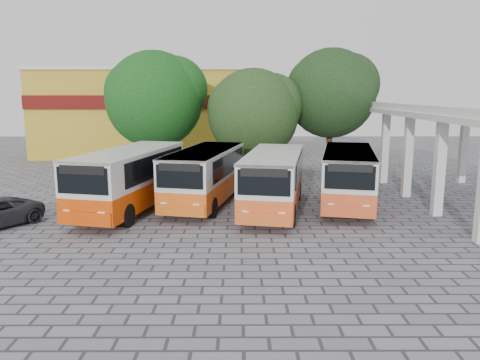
{
  "coord_description": "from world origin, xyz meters",
  "views": [
    {
      "loc": [
        -2.0,
        -20.73,
        6.0
      ],
      "look_at": [
        -1.92,
        3.39,
        1.5
      ],
      "focal_mm": 35.0,
      "sensor_mm": 36.0,
      "label": 1
    }
  ],
  "objects_px": {
    "bus_centre_right": "(274,178)",
    "bus_centre_left": "(205,173)",
    "bus_far_right": "(348,174)",
    "bus_far_left": "(130,176)"
  },
  "relations": [
    {
      "from": "bus_far_left",
      "to": "bus_centre_left",
      "type": "xyz_separation_m",
      "value": [
        3.76,
        1.41,
        -0.09
      ]
    },
    {
      "from": "bus_far_right",
      "to": "bus_centre_right",
      "type": "bearing_deg",
      "value": -150.52
    },
    {
      "from": "bus_centre_right",
      "to": "bus_centre_left",
      "type": "bearing_deg",
      "value": 167.08
    },
    {
      "from": "bus_far_left",
      "to": "bus_centre_right",
      "type": "xyz_separation_m",
      "value": [
        7.35,
        -0.11,
        -0.08
      ]
    },
    {
      "from": "bus_far_left",
      "to": "bus_centre_left",
      "type": "distance_m",
      "value": 4.01
    },
    {
      "from": "bus_far_left",
      "to": "bus_centre_left",
      "type": "relative_size",
      "value": 1.06
    },
    {
      "from": "bus_far_left",
      "to": "bus_far_right",
      "type": "distance_m",
      "value": 11.49
    },
    {
      "from": "bus_centre_right",
      "to": "bus_far_right",
      "type": "bearing_deg",
      "value": 27.3
    },
    {
      "from": "bus_far_left",
      "to": "bus_far_right",
      "type": "xyz_separation_m",
      "value": [
        11.43,
        1.16,
        -0.09
      ]
    },
    {
      "from": "bus_centre_left",
      "to": "bus_far_right",
      "type": "height_order",
      "value": "bus_far_right"
    }
  ]
}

